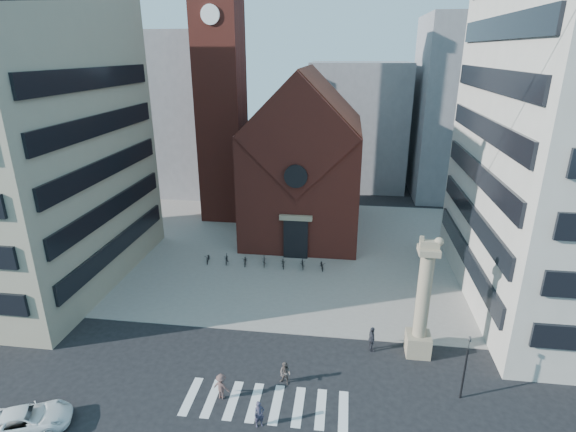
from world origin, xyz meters
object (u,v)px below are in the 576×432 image
Objects in this scene: lion_column at (422,309)px; pedestrian_0 at (259,414)px; white_car at (25,420)px; traffic_light at (465,366)px; pedestrian_2 at (372,339)px; pedestrian_1 at (285,373)px; scooter_0 at (208,258)px.

lion_column reaches higher than pedestrian_0.
white_car is 2.96× the size of pedestrian_0.
traffic_light reaches higher than pedestrian_0.
lion_column is 4.68× the size of pedestrian_2.
white_car is at bearing -156.37° from lion_column.
pedestrian_1 reaches higher than scooter_0.
scooter_0 is at bearing 144.90° from pedestrian_1.
pedestrian_0 is at bearing -82.00° from pedestrian_1.
pedestrian_0 is (-9.49, -7.68, -2.66)m from lion_column.
traffic_light is at bearing 24.07° from pedestrian_1.
pedestrian_0 reaches higher than white_car.
lion_column reaches higher than pedestrian_2.
pedestrian_0 is at bearing -141.01° from lion_column.
pedestrian_1 is at bearing 47.35° from pedestrian_0.
pedestrian_2 is at bearing -86.32° from white_car.
lion_column is 9.88m from pedestrian_1.
scooter_0 is at bearing -32.77° from white_car.
scooter_0 is (-8.86, 19.35, -0.33)m from pedestrian_0.
white_car is 21.17m from pedestrian_2.
pedestrian_2 is at bearing 59.69° from pedestrian_1.
pedestrian_0 reaches higher than pedestrian_1.
traffic_light reaches higher than pedestrian_1.
pedestrian_1 is (-10.53, -0.17, -1.52)m from traffic_light.
scooter_0 is at bearing 40.89° from pedestrian_2.
white_car is 12.70m from pedestrian_0.
scooter_0 is at bearing 147.57° from lion_column.
traffic_light is 10.64m from pedestrian_1.
white_car is 2.54× the size of pedestrian_2.
traffic_light is (1.99, -4.00, -1.17)m from lion_column.
lion_column is 1.84× the size of white_car.
lion_column reaches higher than pedestrian_1.
lion_column is 5.45× the size of pedestrian_0.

